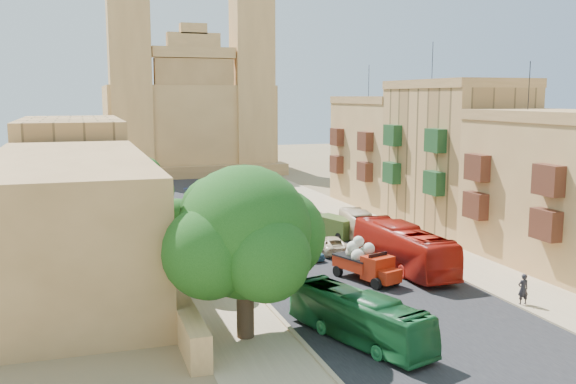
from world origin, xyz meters
TOP-DOWN VIEW (x-y plane):
  - ground at (0.00, 0.00)m, footprint 260.00×260.00m
  - road_surface at (0.00, 30.00)m, footprint 14.00×140.00m
  - sidewalk_east at (9.50, 30.00)m, footprint 5.00×140.00m
  - sidewalk_west at (-9.50, 30.00)m, footprint 5.00×140.00m
  - kerb_east at (7.00, 30.00)m, footprint 0.25×140.00m
  - kerb_west at (-7.00, 30.00)m, footprint 0.25×140.00m
  - townhouse_b at (15.95, 11.00)m, footprint 9.00×14.00m
  - townhouse_c at (15.95, 25.00)m, footprint 9.00×14.00m
  - townhouse_d at (15.95, 39.00)m, footprint 9.00×14.00m
  - west_wall at (-12.50, 20.00)m, footprint 1.00×40.00m
  - west_building_low at (-18.00, 18.00)m, footprint 10.00×28.00m
  - west_building_mid at (-18.00, 44.00)m, footprint 10.00×22.00m
  - church at (-0.00, 78.61)m, footprint 28.00×22.50m
  - ficus_tree at (-9.42, 4.01)m, footprint 8.94×8.23m
  - street_tree_a at (-10.00, 12.00)m, footprint 3.01×3.01m
  - street_tree_b at (-10.00, 24.00)m, footprint 2.74×2.74m
  - street_tree_c at (-10.00, 36.00)m, footprint 3.03×3.03m
  - street_tree_d at (-10.00, 48.00)m, footprint 3.50×3.50m
  - red_truck at (0.71, 11.32)m, footprint 3.33×5.34m
  - olive_pickup at (4.00, 24.75)m, footprint 3.04×4.57m
  - bus_green_north at (-4.20, 1.68)m, footprint 4.80×9.27m
  - bus_red_east at (4.49, 13.23)m, footprint 2.75×11.37m
  - bus_cream_east at (5.46, 22.50)m, footprint 3.39×8.84m
  - car_blue_a at (-1.00, 18.11)m, footprint 2.03×3.54m
  - car_white_a at (-4.72, 33.92)m, footprint 2.59×3.93m
  - car_cream at (1.38, 19.44)m, footprint 2.40×4.80m
  - car_dkblue at (-3.99, 48.40)m, footprint 3.10×4.88m
  - car_white_b at (2.24, 45.39)m, footprint 2.51×3.64m
  - car_blue_b at (-3.86, 51.73)m, footprint 1.75×3.67m
  - pedestrian_a at (7.50, 3.90)m, footprint 0.72×0.50m
  - pedestrian_c at (7.50, 17.04)m, footprint 0.75×1.22m

SIDE VIEW (x-z plane):
  - ground at x=0.00m, z-range 0.00..0.00m
  - road_surface at x=0.00m, z-range 0.00..0.01m
  - sidewalk_east at x=9.50m, z-range 0.00..0.01m
  - sidewalk_west at x=-9.50m, z-range 0.00..0.01m
  - kerb_east at x=7.00m, z-range 0.00..0.12m
  - kerb_west at x=-7.00m, z-range 0.00..0.12m
  - car_blue_a at x=-1.00m, z-range 0.00..1.13m
  - car_white_b at x=2.24m, z-range 0.00..1.15m
  - car_blue_b at x=-3.86m, z-range 0.00..1.16m
  - car_white_a at x=-4.72m, z-range 0.00..1.22m
  - car_cream at x=1.38m, z-range 0.00..1.30m
  - car_dkblue at x=-3.99m, z-range 0.00..1.32m
  - olive_pickup at x=4.00m, z-range -0.02..1.72m
  - west_wall at x=-12.50m, z-range 0.00..1.80m
  - pedestrian_a at x=7.50m, z-range 0.00..1.89m
  - pedestrian_c at x=7.50m, z-range 0.00..1.93m
  - bus_cream_east at x=5.46m, z-range 0.00..2.40m
  - bus_green_north at x=-4.20m, z-range 0.00..2.52m
  - red_truck at x=0.71m, z-range -0.18..2.77m
  - bus_red_east at x=4.49m, z-range 0.00..3.16m
  - street_tree_b at x=-10.00m, z-range 0.70..4.92m
  - street_tree_a at x=-10.00m, z-range 0.78..5.41m
  - street_tree_c at x=-10.00m, z-range 0.79..5.45m
  - street_tree_d at x=-10.00m, z-range 0.92..6.30m
  - west_building_low at x=-18.00m, z-range 0.00..8.40m
  - west_building_mid at x=-18.00m, z-range 0.00..10.00m
  - ficus_tree at x=-9.42m, z-range 0.81..9.75m
  - townhouse_b at x=15.95m, z-range -1.79..13.11m
  - townhouse_d at x=15.95m, z-range -1.79..14.11m
  - townhouse_c at x=15.95m, z-range -1.79..15.61m
  - church at x=0.00m, z-range -8.63..27.67m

